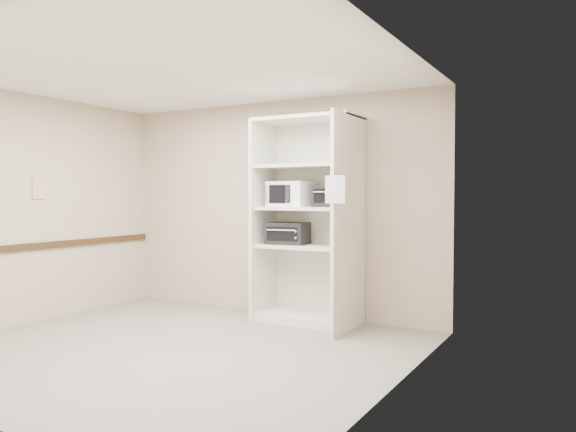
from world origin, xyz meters
The scene contains 12 objects.
floor centered at (0.00, 0.00, 0.00)m, with size 4.50×4.00×0.01m, color slate.
ceiling centered at (0.00, 0.00, 2.70)m, with size 4.50×4.00×0.01m, color white.
wall_back centered at (0.00, 2.00, 1.35)m, with size 4.50×0.02×2.70m, color tan.
wall_left centered at (-2.25, 0.00, 1.35)m, with size 0.02×4.00×2.70m, color tan.
wall_right centered at (2.25, 0.00, 1.35)m, with size 0.02×4.00×2.70m, color tan.
shelving_unit centered at (0.67, 1.70, 1.13)m, with size 1.24×0.92×2.42m.
microwave centered at (0.38, 1.74, 1.52)m, with size 0.50×0.38×0.30m, color white.
toaster_oven_upper centered at (0.96, 1.74, 1.50)m, with size 0.44×0.33×0.25m, color black.
toaster_oven_lower centered at (0.36, 1.68, 1.05)m, with size 0.47×0.35×0.26m, color black.
paper_sign centered at (1.26, 1.07, 1.56)m, with size 0.22×0.01×0.28m, color white.
chair_rail centered at (-2.23, 0.00, 0.90)m, with size 0.04×3.98×0.08m, color #332111.
wall_poster centered at (-2.24, 0.23, 1.58)m, with size 0.01×0.17×0.24m, color silver.
Camera 1 is at (3.63, -4.18, 1.49)m, focal length 35.00 mm.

